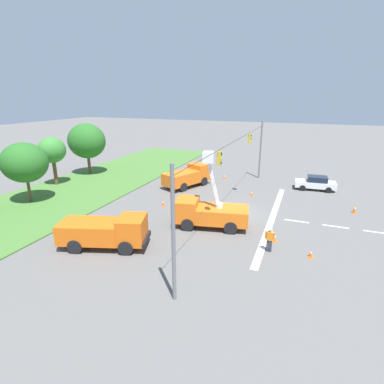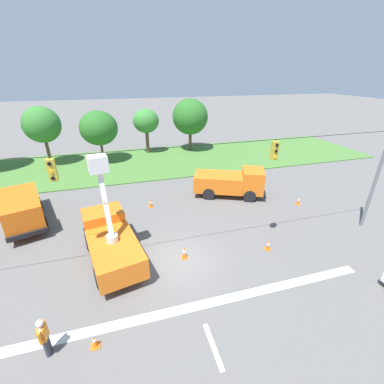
{
  "view_description": "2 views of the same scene",
  "coord_description": "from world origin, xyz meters",
  "views": [
    {
      "loc": [
        -24.89,
        -5.64,
        10.07
      ],
      "look_at": [
        0.82,
        4.46,
        1.19
      ],
      "focal_mm": 28.0,
      "sensor_mm": 36.0,
      "label": 1
    },
    {
      "loc": [
        -2.61,
        -11.39,
        9.77
      ],
      "look_at": [
        1.87,
        4.15,
        2.16
      ],
      "focal_mm": 24.0,
      "sensor_mm": 36.0,
      "label": 2
    }
  ],
  "objects": [
    {
      "name": "traffic_cone_foreground_left",
      "position": [
        -4.44,
        -4.06,
        0.27
      ],
      "size": [
        0.36,
        0.36,
        0.58
      ],
      "color": "orange",
      "rests_on": "ground"
    },
    {
      "name": "traffic_cone_lane_edge_a",
      "position": [
        -5.89,
        -6.53,
        0.28
      ],
      "size": [
        0.36,
        0.36,
        0.6
      ],
      "color": "orange",
      "rests_on": "ground"
    },
    {
      "name": "lane_markings",
      "position": [
        0.0,
        -4.83,
        0.0
      ],
      "size": [
        17.6,
        15.25,
        0.01
      ],
      "color": "silver",
      "rests_on": "ground"
    },
    {
      "name": "utility_truck_support_far",
      "position": [
        -9.57,
        6.79,
        1.21
      ],
      "size": [
        4.02,
        6.44,
        2.27
      ],
      "color": "orange",
      "rests_on": "ground"
    },
    {
      "name": "traffic_cone_mid_right",
      "position": [
        5.29,
        -0.56,
        0.31
      ],
      "size": [
        0.36,
        0.36,
        0.64
      ],
      "color": "orange",
      "rests_on": "ground"
    },
    {
      "name": "traffic_cone_mid_left",
      "position": [
        3.87,
        -10.1,
        0.41
      ],
      "size": [
        0.36,
        0.36,
        0.81
      ],
      "color": "orange",
      "rests_on": "ground"
    },
    {
      "name": "tree_far_east",
      "position": [
        6.62,
        21.55,
        4.45
      ],
      "size": [
        4.55,
        4.93,
        6.73
      ],
      "color": "brown",
      "rests_on": "ground"
    },
    {
      "name": "grass_verge",
      "position": [
        0.0,
        18.0,
        0.05
      ],
      "size": [
        56.0,
        12.0,
        0.1
      ],
      "primitive_type": "cube",
      "color": "#477533",
      "rests_on": "ground"
    },
    {
      "name": "tree_centre",
      "position": [
        -4.64,
        19.55,
        4.0
      ],
      "size": [
        4.16,
        4.41,
        5.92
      ],
      "color": "brown",
      "rests_on": "ground"
    },
    {
      "name": "ground_plane",
      "position": [
        0.0,
        0.0,
        0.0
      ],
      "size": [
        200.0,
        200.0,
        0.0
      ],
      "primitive_type": "plane",
      "color": "#605E5B"
    },
    {
      "name": "traffic_cone_foreground_right",
      "position": [
        -0.78,
        6.81,
        0.33
      ],
      "size": [
        0.36,
        0.36,
        0.68
      ],
      "color": "orange",
      "rests_on": "ground"
    },
    {
      "name": "utility_truck_bucket_lift",
      "position": [
        -3.72,
        1.24,
        1.32
      ],
      "size": [
        3.54,
        6.24,
        6.09
      ],
      "color": "orange",
      "rests_on": "ground"
    },
    {
      "name": "utility_truck_support_near",
      "position": [
        6.17,
        7.06,
        1.24
      ],
      "size": [
        6.35,
        4.5,
        2.4
      ],
      "color": "orange",
      "rests_on": "ground"
    },
    {
      "name": "traffic_cone_lane_edge_b",
      "position": [
        10.77,
        3.94,
        0.33
      ],
      "size": [
        0.36,
        0.36,
        0.67
      ],
      "color": "orange",
      "rests_on": "ground"
    },
    {
      "name": "road_worker",
      "position": [
        -6.11,
        -3.86,
        1.0
      ],
      "size": [
        0.27,
        0.65,
        1.77
      ],
      "color": "#383842",
      "rests_on": "ground"
    },
    {
      "name": "tree_east",
      "position": [
        0.93,
        21.73,
        4.11
      ],
      "size": [
        3.22,
        2.88,
        5.63
      ],
      "color": "brown",
      "rests_on": "ground"
    },
    {
      "name": "traffic_cone_near_bucket",
      "position": [
        0.24,
        0.09,
        0.37
      ],
      "size": [
        0.36,
        0.36,
        0.74
      ],
      "color": "orange",
      "rests_on": "ground"
    },
    {
      "name": "signal_gantry",
      "position": [
        -0.03,
        -0.0,
        4.25
      ],
      "size": [
        26.2,
        0.33,
        7.2
      ],
      "color": "slate",
      "rests_on": "ground"
    },
    {
      "name": "sedan_white",
      "position": [
        10.15,
        -6.78,
        0.79
      ],
      "size": [
        2.15,
        4.41,
        1.56
      ],
      "color": "white",
      "rests_on": "ground"
    }
  ]
}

